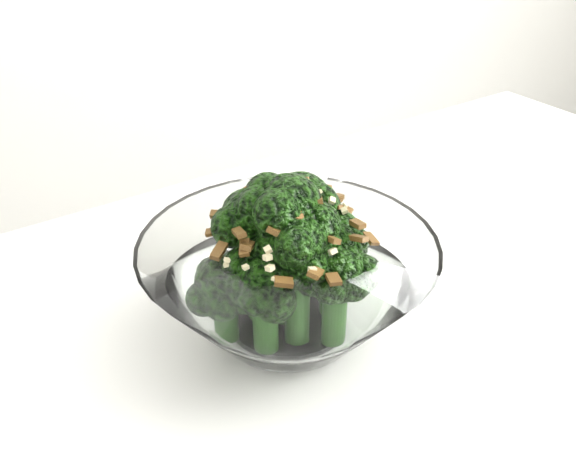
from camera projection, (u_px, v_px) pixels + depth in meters
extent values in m
cylinder|color=white|center=(471.00, 332.00, 1.09)|extent=(0.04, 0.04, 0.71)
cylinder|color=white|center=(288.00, 327.00, 0.49)|extent=(0.09, 0.09, 0.01)
cylinder|color=#214F14|center=(332.00, 282.00, 0.47)|extent=(0.02, 0.02, 0.06)
sphere|color=#19420C|center=(334.00, 238.00, 0.45)|extent=(0.04, 0.04, 0.04)
cylinder|color=#214F14|center=(300.00, 261.00, 0.48)|extent=(0.02, 0.02, 0.08)
sphere|color=#19420C|center=(300.00, 204.00, 0.46)|extent=(0.05, 0.05, 0.05)
cylinder|color=#214F14|center=(226.00, 318.00, 0.45)|extent=(0.02, 0.02, 0.04)
sphere|color=#19420C|center=(224.00, 284.00, 0.44)|extent=(0.04, 0.04, 0.04)
cylinder|color=#214F14|center=(266.00, 324.00, 0.44)|extent=(0.02, 0.02, 0.05)
sphere|color=#19420C|center=(265.00, 283.00, 0.42)|extent=(0.04, 0.04, 0.04)
cylinder|color=#214F14|center=(331.00, 267.00, 0.50)|extent=(0.02, 0.02, 0.04)
sphere|color=#19420C|center=(332.00, 235.00, 0.49)|extent=(0.04, 0.04, 0.04)
cylinder|color=#214F14|center=(259.00, 277.00, 0.47)|extent=(0.02, 0.02, 0.07)
sphere|color=#19420C|center=(257.00, 220.00, 0.44)|extent=(0.05, 0.05, 0.05)
cylinder|color=#214F14|center=(297.00, 301.00, 0.44)|extent=(0.02, 0.02, 0.07)
sphere|color=#19420C|center=(298.00, 246.00, 0.42)|extent=(0.04, 0.04, 0.04)
cylinder|color=#214F14|center=(334.00, 315.00, 0.45)|extent=(0.02, 0.02, 0.05)
sphere|color=#19420C|center=(336.00, 273.00, 0.43)|extent=(0.04, 0.04, 0.04)
cylinder|color=#214F14|center=(288.00, 275.00, 0.46)|extent=(0.02, 0.02, 0.08)
sphere|color=#19420C|center=(288.00, 210.00, 0.43)|extent=(0.05, 0.05, 0.05)
cube|color=brown|center=(255.00, 194.00, 0.44)|extent=(0.01, 0.01, 0.01)
cube|color=brown|center=(325.00, 199.00, 0.46)|extent=(0.01, 0.02, 0.01)
cube|color=brown|center=(315.00, 273.00, 0.40)|extent=(0.01, 0.01, 0.01)
cube|color=brown|center=(299.00, 193.00, 0.48)|extent=(0.01, 0.02, 0.01)
cube|color=brown|center=(260.00, 192.00, 0.43)|extent=(0.01, 0.02, 0.01)
cube|color=brown|center=(325.00, 195.00, 0.47)|extent=(0.01, 0.01, 0.01)
cube|color=brown|center=(332.00, 239.00, 0.41)|extent=(0.01, 0.01, 0.01)
cube|color=brown|center=(331.00, 201.00, 0.48)|extent=(0.01, 0.01, 0.01)
cube|color=brown|center=(221.00, 214.00, 0.45)|extent=(0.02, 0.01, 0.01)
cube|color=brown|center=(358.00, 224.00, 0.43)|extent=(0.01, 0.01, 0.00)
cube|color=brown|center=(336.00, 206.00, 0.45)|extent=(0.01, 0.01, 0.01)
cube|color=brown|center=(274.00, 193.00, 0.47)|extent=(0.01, 0.01, 0.01)
cube|color=brown|center=(328.00, 194.00, 0.45)|extent=(0.01, 0.02, 0.01)
cube|color=brown|center=(295.00, 214.00, 0.41)|extent=(0.01, 0.01, 0.01)
cube|color=brown|center=(246.00, 202.00, 0.44)|extent=(0.01, 0.01, 0.01)
cube|color=brown|center=(213.00, 232.00, 0.44)|extent=(0.01, 0.01, 0.01)
cube|color=brown|center=(284.00, 282.00, 0.39)|extent=(0.01, 0.01, 0.01)
cube|color=brown|center=(336.00, 197.00, 0.47)|extent=(0.01, 0.01, 0.01)
cube|color=brown|center=(219.00, 218.00, 0.47)|extent=(0.01, 0.01, 0.00)
cube|color=brown|center=(253.00, 192.00, 0.43)|extent=(0.01, 0.01, 0.01)
cube|color=brown|center=(347.00, 212.00, 0.47)|extent=(0.01, 0.01, 0.01)
cube|color=brown|center=(299.00, 189.00, 0.46)|extent=(0.02, 0.01, 0.01)
cube|color=brown|center=(299.00, 182.00, 0.44)|extent=(0.02, 0.01, 0.01)
cube|color=brown|center=(275.00, 228.00, 0.41)|extent=(0.01, 0.02, 0.01)
cube|color=brown|center=(290.00, 210.00, 0.41)|extent=(0.01, 0.02, 0.01)
cube|color=brown|center=(334.00, 279.00, 0.40)|extent=(0.01, 0.01, 0.00)
cube|color=brown|center=(273.00, 207.00, 0.41)|extent=(0.02, 0.01, 0.00)
cube|color=brown|center=(358.00, 238.00, 0.43)|extent=(0.01, 0.02, 0.01)
cube|color=brown|center=(287.00, 231.00, 0.41)|extent=(0.01, 0.01, 0.01)
cube|color=brown|center=(252.00, 201.00, 0.48)|extent=(0.01, 0.02, 0.01)
cube|color=brown|center=(247.00, 245.00, 0.41)|extent=(0.01, 0.02, 0.01)
cube|color=brown|center=(371.00, 239.00, 0.44)|extent=(0.01, 0.01, 0.01)
cube|color=brown|center=(239.00, 233.00, 0.41)|extent=(0.01, 0.02, 0.01)
cube|color=brown|center=(258.00, 189.00, 0.46)|extent=(0.01, 0.01, 0.01)
cube|color=brown|center=(311.00, 194.00, 0.47)|extent=(0.02, 0.02, 0.01)
cube|color=brown|center=(333.00, 203.00, 0.47)|extent=(0.02, 0.01, 0.01)
cube|color=brown|center=(287.00, 189.00, 0.48)|extent=(0.01, 0.01, 0.01)
cube|color=brown|center=(219.00, 251.00, 0.42)|extent=(0.01, 0.02, 0.01)
cube|color=brown|center=(245.00, 248.00, 0.41)|extent=(0.01, 0.01, 0.01)
cube|color=brown|center=(318.00, 201.00, 0.42)|extent=(0.01, 0.01, 0.01)
cube|color=brown|center=(272.00, 187.00, 0.42)|extent=(0.01, 0.01, 0.01)
cube|color=brown|center=(270.00, 187.00, 0.44)|extent=(0.01, 0.01, 0.01)
cube|color=beige|center=(268.00, 257.00, 0.40)|extent=(0.01, 0.01, 0.00)
cube|color=beige|center=(249.00, 195.00, 0.44)|extent=(0.00, 0.00, 0.00)
cube|color=beige|center=(325.00, 212.00, 0.42)|extent=(0.01, 0.01, 0.01)
cube|color=beige|center=(332.00, 200.00, 0.43)|extent=(0.01, 0.01, 0.01)
cube|color=beige|center=(345.00, 205.00, 0.45)|extent=(0.00, 0.00, 0.00)
cube|color=beige|center=(333.00, 251.00, 0.41)|extent=(0.01, 0.01, 0.01)
cube|color=beige|center=(290.00, 183.00, 0.45)|extent=(0.00, 0.01, 0.00)
cube|color=beige|center=(272.00, 192.00, 0.48)|extent=(0.00, 0.00, 0.00)
cube|color=beige|center=(270.00, 268.00, 0.40)|extent=(0.01, 0.01, 0.00)
cube|color=beige|center=(268.00, 250.00, 0.40)|extent=(0.01, 0.01, 0.01)
cube|color=beige|center=(227.00, 260.00, 0.41)|extent=(0.00, 0.00, 0.00)
cube|color=beige|center=(319.00, 192.00, 0.43)|extent=(0.00, 0.00, 0.00)
cube|color=beige|center=(219.00, 213.00, 0.46)|extent=(0.01, 0.01, 0.01)
cube|color=beige|center=(291.00, 184.00, 0.46)|extent=(0.00, 0.00, 0.00)
cube|color=beige|center=(331.00, 214.00, 0.42)|extent=(0.01, 0.01, 0.00)
cube|color=beige|center=(226.00, 265.00, 0.41)|extent=(0.00, 0.00, 0.00)
cube|color=beige|center=(283.00, 181.00, 0.43)|extent=(0.00, 0.00, 0.00)
cube|color=beige|center=(273.00, 194.00, 0.49)|extent=(0.01, 0.01, 0.00)
cube|color=beige|center=(344.00, 210.00, 0.44)|extent=(0.01, 0.01, 0.01)
cube|color=beige|center=(230.00, 211.00, 0.43)|extent=(0.01, 0.01, 0.00)
cube|color=beige|center=(275.00, 279.00, 0.39)|extent=(0.00, 0.00, 0.00)
cube|color=beige|center=(246.00, 267.00, 0.40)|extent=(0.00, 0.00, 0.00)
cube|color=beige|center=(254.00, 195.00, 0.46)|extent=(0.00, 0.00, 0.00)
cube|color=beige|center=(312.00, 270.00, 0.40)|extent=(0.01, 0.01, 0.01)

